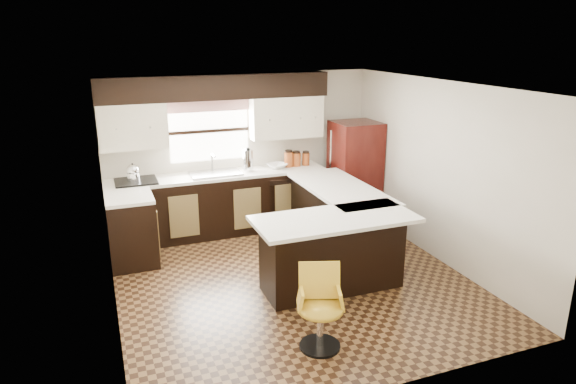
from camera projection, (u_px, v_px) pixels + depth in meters
name	position (u px, v px, depth m)	size (l,w,h in m)	color
floor	(292.00, 280.00, 6.44)	(4.40, 4.40, 0.00)	#49301A
ceiling	(293.00, 86.00, 5.73)	(4.40, 4.40, 0.00)	silver
wall_back	(241.00, 151.00, 8.05)	(4.40, 4.40, 0.00)	beige
wall_front	(392.00, 263.00, 4.12)	(4.40, 4.40, 0.00)	beige
wall_left	(106.00, 210.00, 5.37)	(4.40, 4.40, 0.00)	beige
wall_right	(440.00, 172.00, 6.80)	(4.40, 4.40, 0.00)	beige
base_cab_back	(220.00, 205.00, 7.85)	(3.30, 0.60, 0.90)	black
base_cab_left	(132.00, 231.00, 6.81)	(0.60, 0.70, 0.90)	black
counter_back	(219.00, 175.00, 7.71)	(3.30, 0.60, 0.04)	silver
counter_left	(129.00, 197.00, 6.67)	(0.60, 0.70, 0.04)	silver
soffit	(216.00, 87.00, 7.45)	(3.40, 0.35, 0.36)	black
upper_cab_left	(132.00, 126.00, 7.18)	(0.94, 0.35, 0.64)	beige
upper_cab_right	(286.00, 117.00, 7.97)	(1.14, 0.35, 0.64)	beige
window_pane	(209.00, 131.00, 7.75)	(1.20, 0.02, 0.90)	white
valance	(209.00, 105.00, 7.60)	(1.30, 0.06, 0.18)	#D19B93
sink	(215.00, 173.00, 7.66)	(0.75, 0.45, 0.03)	#B2B2B7
dishwasher	(287.00, 204.00, 7.94)	(0.58, 0.03, 0.78)	black
cooktop	(136.00, 181.00, 7.27)	(0.58, 0.50, 0.03)	black
peninsula_long	(336.00, 221.00, 7.17)	(0.60, 1.95, 0.90)	black
peninsula_return	(332.00, 253.00, 6.12)	(1.65, 0.60, 0.90)	black
counter_pen_long	(340.00, 189.00, 7.05)	(0.84, 1.95, 0.04)	silver
counter_pen_return	(335.00, 219.00, 5.90)	(1.89, 0.84, 0.04)	silver
refrigerator	(355.00, 172.00, 8.27)	(0.70, 0.67, 1.64)	#3A0D09
bar_chair	(321.00, 310.00, 4.95)	(0.44, 0.44, 0.83)	gold
kettle	(133.00, 172.00, 7.22)	(0.19, 0.19, 0.25)	silver
percolator	(248.00, 160.00, 7.81)	(0.15, 0.15, 0.33)	silver
mixing_bowl	(277.00, 166.00, 8.01)	(0.29, 0.29, 0.07)	white
canister_large	(289.00, 159.00, 8.07)	(0.14, 0.14, 0.24)	brown
canister_med	(296.00, 159.00, 8.12)	(0.14, 0.14, 0.21)	brown
canister_small	(306.00, 159.00, 8.18)	(0.12, 0.12, 0.20)	brown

